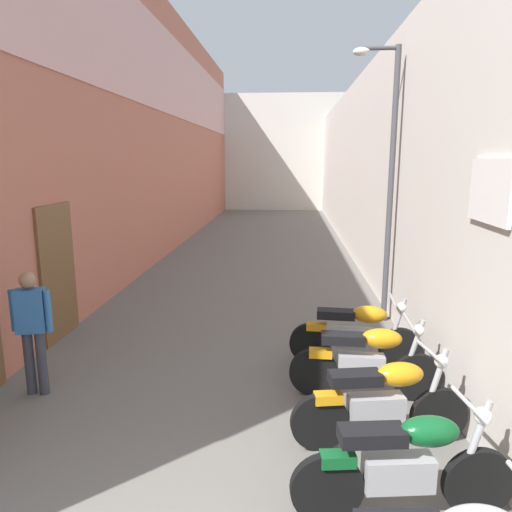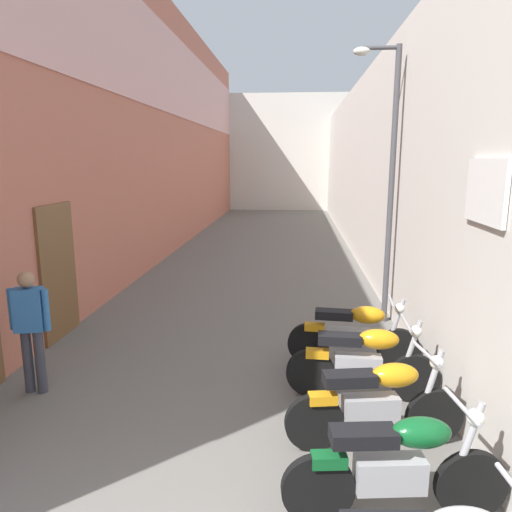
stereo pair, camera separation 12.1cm
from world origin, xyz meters
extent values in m
plane|color=#66635E|center=(0.00, 11.00, 0.00)|extent=(42.00, 42.00, 0.00)
cube|color=#B76651|center=(-3.03, 13.00, 3.81)|extent=(0.40, 26.00, 7.63)
cube|color=brown|center=(-2.81, 5.60, 1.10)|extent=(0.06, 1.10, 2.20)
cube|color=#DBA39E|center=(-2.82, 13.00, 5.49)|extent=(0.04, 26.00, 2.44)
cube|color=beige|center=(3.03, 13.00, 2.60)|extent=(0.40, 26.00, 5.20)
cube|color=white|center=(2.80, 3.00, 2.60)|extent=(0.04, 0.90, 0.60)
cube|color=beige|center=(0.00, 27.00, 3.28)|extent=(8.65, 2.00, 6.57)
cylinder|color=black|center=(2.50, 1.94, 0.30)|extent=(0.61, 0.15, 0.60)
cylinder|color=black|center=(1.26, 1.79, 0.30)|extent=(0.61, 0.15, 0.60)
cube|color=#9E9EA3|center=(1.83, 1.86, 0.42)|extent=(0.58, 0.27, 0.28)
ellipsoid|color=#0F5123|center=(2.06, 1.89, 0.78)|extent=(0.51, 0.32, 0.24)
cube|color=black|center=(1.60, 1.83, 0.76)|extent=(0.54, 0.28, 0.12)
cylinder|color=#9E9EA3|center=(2.43, 1.94, 0.65)|extent=(0.25, 0.09, 0.77)
cylinder|color=#9E9EA3|center=(2.36, 1.93, 1.00)|extent=(0.11, 0.58, 0.04)
sphere|color=silver|center=(2.48, 1.94, 0.90)|extent=(0.14, 0.14, 0.14)
cube|color=#0F5123|center=(1.34, 1.80, 0.56)|extent=(0.30, 0.17, 0.10)
cylinder|color=black|center=(2.49, 2.98, 0.30)|extent=(0.60, 0.18, 0.60)
cylinder|color=black|center=(1.26, 2.77, 0.30)|extent=(0.60, 0.18, 0.60)
cube|color=#9E9EA3|center=(1.83, 2.87, 0.42)|extent=(0.59, 0.29, 0.28)
ellipsoid|color=orange|center=(2.05, 2.90, 0.78)|extent=(0.52, 0.34, 0.24)
cube|color=black|center=(1.60, 2.83, 0.76)|extent=(0.55, 0.30, 0.12)
cylinder|color=#9E9EA3|center=(2.42, 2.97, 0.65)|extent=(0.25, 0.10, 0.77)
cylinder|color=#9E9EA3|center=(2.36, 2.96, 1.00)|extent=(0.13, 0.58, 0.04)
sphere|color=silver|center=(2.47, 2.98, 0.90)|extent=(0.14, 0.14, 0.14)
cube|color=orange|center=(1.34, 2.78, 0.56)|extent=(0.30, 0.18, 0.10)
cylinder|color=black|center=(2.50, 3.85, 0.30)|extent=(0.60, 0.10, 0.60)
cylinder|color=black|center=(1.25, 3.90, 0.30)|extent=(0.60, 0.10, 0.60)
cube|color=#9E9EA3|center=(1.83, 3.88, 0.42)|extent=(0.57, 0.22, 0.28)
ellipsoid|color=orange|center=(2.06, 3.87, 0.78)|extent=(0.49, 0.28, 0.24)
cube|color=black|center=(1.60, 3.89, 0.76)|extent=(0.53, 0.24, 0.12)
cylinder|color=#9E9EA3|center=(2.43, 3.86, 0.65)|extent=(0.25, 0.07, 0.77)
cylinder|color=#9E9EA3|center=(2.36, 3.86, 1.00)|extent=(0.06, 0.58, 0.04)
sphere|color=silver|center=(2.48, 3.85, 0.90)|extent=(0.14, 0.14, 0.14)
cube|color=orange|center=(1.33, 3.90, 0.56)|extent=(0.29, 0.15, 0.10)
cylinder|color=black|center=(2.50, 4.74, 0.30)|extent=(0.60, 0.13, 0.60)
cylinder|color=black|center=(1.25, 4.85, 0.30)|extent=(0.60, 0.13, 0.60)
cube|color=#9E9EA3|center=(1.83, 4.80, 0.42)|extent=(0.58, 0.25, 0.28)
ellipsoid|color=orange|center=(2.06, 4.78, 0.78)|extent=(0.50, 0.30, 0.24)
cube|color=black|center=(1.60, 4.82, 0.76)|extent=(0.54, 0.26, 0.12)
cylinder|color=#9E9EA3|center=(2.43, 4.74, 0.65)|extent=(0.25, 0.08, 0.77)
cylinder|color=#9E9EA3|center=(2.36, 4.75, 1.00)|extent=(0.09, 0.58, 0.04)
sphere|color=silver|center=(2.48, 4.74, 0.90)|extent=(0.14, 0.14, 0.14)
cube|color=orange|center=(1.33, 4.84, 0.56)|extent=(0.29, 0.16, 0.10)
cylinder|color=#383842|center=(-2.28, 3.70, 0.41)|extent=(0.12, 0.12, 0.82)
cylinder|color=#383842|center=(-2.12, 3.70, 0.41)|extent=(0.12, 0.12, 0.82)
cube|color=#2D66A5|center=(-2.20, 3.70, 1.09)|extent=(0.38, 0.27, 0.54)
sphere|color=#997051|center=(-2.20, 3.70, 1.47)|extent=(0.20, 0.20, 0.20)
cylinder|color=#2D66A5|center=(-2.42, 3.70, 1.09)|extent=(0.08, 0.08, 0.52)
cylinder|color=#2D66A5|center=(-1.98, 3.70, 1.09)|extent=(0.08, 0.08, 0.52)
cylinder|color=#47474C|center=(2.68, 6.81, 2.37)|extent=(0.10, 0.10, 4.74)
cylinder|color=#47474C|center=(2.38, 6.81, 4.69)|extent=(0.60, 0.07, 0.07)
ellipsoid|color=silver|center=(2.08, 6.81, 4.64)|extent=(0.28, 0.18, 0.14)
camera|label=1|loc=(0.92, -1.58, 2.89)|focal=33.09mm
camera|label=2|loc=(1.04, -1.57, 2.89)|focal=33.09mm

